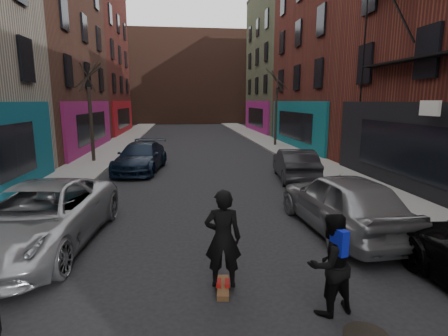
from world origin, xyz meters
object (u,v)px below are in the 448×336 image
object	(u,v)px
skateboard	(223,287)
parked_left_end	(141,157)
parked_left_far	(38,217)
skateboarder	(223,238)
parked_right_far	(342,202)
tree_right_far	(276,101)
pedestrian	(330,264)
manhole	(367,336)
tree_left_far	(90,104)
parked_right_end	(295,164)

from	to	relation	value
skateboard	parked_left_end	bearing A→B (deg)	110.29
parked_left_far	skateboarder	xyz separation A→B (m)	(4.20, -2.50, 0.26)
parked_right_far	skateboard	size ratio (longest dim) A/B	6.12
tree_right_far	parked_left_end	size ratio (longest dim) A/B	1.36
pedestrian	parked_left_end	bearing A→B (deg)	-85.62
pedestrian	skateboarder	bearing A→B (deg)	-43.32
manhole	skateboard	bearing A→B (deg)	142.01
skateboard	pedestrian	world-z (taller)	pedestrian
tree_right_far	parked_left_far	xyz separation A→B (m)	(-10.80, -18.16, -2.75)
parked_left_far	skateboard	xyz separation A→B (m)	(4.20, -2.50, -0.73)
tree_right_far	manhole	world-z (taller)	tree_right_far
tree_left_far	manhole	world-z (taller)	tree_left_far
skateboarder	pedestrian	xyz separation A→B (m)	(1.69, -0.91, -0.16)
parked_left_end	parked_left_far	bearing A→B (deg)	-90.95
tree_left_far	tree_right_far	distance (m)	13.78
parked_right_far	parked_right_end	xyz separation A→B (m)	(0.76, 6.34, -0.13)
parked_left_end	tree_left_far	bearing A→B (deg)	144.58
parked_left_far	pedestrian	distance (m)	6.81
tree_right_far	skateboard	bearing A→B (deg)	-107.71
tree_right_far	parked_left_far	bearing A→B (deg)	-120.74
parked_right_far	tree_left_far	bearing A→B (deg)	-55.36
skateboard	skateboarder	bearing A→B (deg)	0.00
tree_left_far	parked_right_far	xyz separation A→B (m)	(9.40, -12.01, -2.55)
pedestrian	manhole	size ratio (longest dim) A/B	2.50
parked_right_end	skateboarder	world-z (taller)	skateboarder
manhole	tree_right_far	bearing A→B (deg)	78.40
tree_right_far	parked_right_end	size ratio (longest dim) A/B	1.58
skateboard	manhole	xyz separation A→B (m)	(2.03, -1.58, -0.04)
parked_right_end	pedestrian	bearing A→B (deg)	82.75
tree_left_far	pedestrian	world-z (taller)	tree_left_far
tree_left_far	pedestrian	bearing A→B (deg)	-64.29
parked_left_far	pedestrian	world-z (taller)	pedestrian
skateboarder	parked_right_end	bearing A→B (deg)	-108.84
parked_left_end	manhole	world-z (taller)	parked_left_end
skateboard	pedestrian	xyz separation A→B (m)	(1.69, -0.91, 0.83)
tree_right_far	manhole	distance (m)	22.98
parked_left_far	parked_right_end	distance (m)	10.74
pedestrian	manhole	bearing A→B (deg)	101.69
parked_right_far	manhole	size ratio (longest dim) A/B	6.99
parked_right_end	pedestrian	size ratio (longest dim) A/B	2.46
parked_right_end	parked_right_far	bearing A→B (deg)	90.99
parked_right_end	skateboard	size ratio (longest dim) A/B	5.37
parked_left_far	parked_right_end	size ratio (longest dim) A/B	1.30
parked_right_far	tree_right_far	bearing A→B (deg)	-102.88
skateboard	manhole	size ratio (longest dim) A/B	1.14
tree_right_far	parked_right_far	size ratio (longest dim) A/B	1.39
skateboarder	manhole	xyz separation A→B (m)	(2.03, -1.58, -1.03)
tree_right_far	parked_left_far	world-z (taller)	tree_right_far
parked_left_far	parked_right_far	xyz separation A→B (m)	(7.80, 0.15, 0.06)
parked_left_end	manhole	size ratio (longest dim) A/B	7.15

